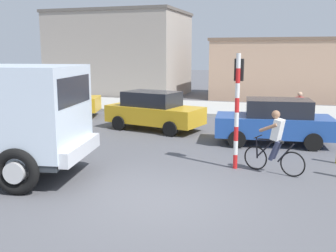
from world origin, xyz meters
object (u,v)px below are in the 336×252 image
at_px(cyclist, 275,142).
at_px(pedestrian_near_kerb, 299,111).
at_px(traffic_light_pole, 238,95).
at_px(car_far_side, 59,101).
at_px(car_red_near, 154,110).
at_px(car_white_mid, 274,121).

distance_m(cyclist, pedestrian_near_kerb, 6.32).
bearing_deg(traffic_light_pole, car_far_side, 147.30).
xyz_separation_m(traffic_light_pole, car_red_near, (-4.08, 4.53, -1.25)).
bearing_deg(car_red_near, traffic_light_pole, -48.03).
bearing_deg(car_white_mid, car_far_side, 164.80).
height_order(cyclist, car_far_side, cyclist).
height_order(car_white_mid, car_far_side, same).
xyz_separation_m(car_red_near, pedestrian_near_kerb, (5.77, 1.54, 0.03)).
relative_size(cyclist, car_white_mid, 0.41).
bearing_deg(car_red_near, car_white_mid, -13.22).
xyz_separation_m(car_red_near, car_far_side, (-5.66, 1.72, 0.00)).
distance_m(traffic_light_pole, pedestrian_near_kerb, 6.42).
xyz_separation_m(cyclist, car_white_mid, (-0.20, 3.58, -0.05)).
bearing_deg(car_white_mid, pedestrian_near_kerb, 72.92).
bearing_deg(pedestrian_near_kerb, traffic_light_pole, -105.55).
xyz_separation_m(traffic_light_pole, car_white_mid, (0.86, 3.37, -1.25)).
height_order(car_far_side, pedestrian_near_kerb, pedestrian_near_kerb).
relative_size(car_red_near, car_far_side, 0.99).
bearing_deg(car_red_near, cyclist, -42.73).
xyz_separation_m(traffic_light_pole, car_far_side, (-9.73, 6.25, -1.25)).
xyz_separation_m(cyclist, car_red_near, (-5.13, 4.74, -0.05)).
bearing_deg(cyclist, pedestrian_near_kerb, 84.25).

